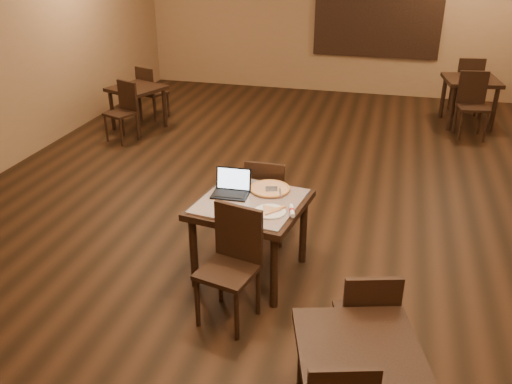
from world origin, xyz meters
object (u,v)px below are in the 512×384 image
(tiled_table, at_px, (250,211))
(laptop, at_px, (232,187))
(pizza_pan, at_px, (270,190))
(chair_main_far, at_px, (267,196))
(other_table_b_chair_near, at_px, (124,108))
(other_table_a, at_px, (470,86))
(other_table_b_chair_far, at_px, (150,90))
(other_table_a_chair_far, at_px, (467,83))
(other_table_c_chair_far, at_px, (367,317))
(chair_main_near, at_px, (233,258))
(other_table_b, at_px, (137,94))
(other_table_a_chair_near, at_px, (472,101))
(other_table_c, at_px, (358,360))

(tiled_table, distance_m, laptop, 0.28)
(laptop, height_order, pizza_pan, laptop)
(chair_main_far, bearing_deg, other_table_b_chair_near, -40.51)
(other_table_a, relative_size, other_table_b_chair_far, 1.04)
(other_table_a, bearing_deg, chair_main_far, -125.29)
(other_table_a_chair_far, height_order, other_table_c_chair_far, other_table_a_chair_far)
(chair_main_near, height_order, chair_main_far, chair_main_near)
(other_table_b_chair_far, xyz_separation_m, other_table_c_chair_far, (3.97, -5.11, -0.00))
(other_table_b, xyz_separation_m, other_table_c_chair_far, (3.94, -4.58, -0.07))
(other_table_a, xyz_separation_m, other_table_b, (-5.14, -1.55, -0.07))
(chair_main_near, height_order, pizza_pan, chair_main_near)
(pizza_pan, bearing_deg, other_table_a, 65.80)
(other_table_a, xyz_separation_m, other_table_c_chair_far, (-1.20, -6.13, -0.14))
(pizza_pan, relative_size, other_table_b_chair_far, 0.37)
(other_table_a_chair_near, bearing_deg, laptop, -127.49)
(other_table_b_chair_far, distance_m, other_table_c_chair_far, 6.47)
(tiled_table, xyz_separation_m, other_table_c_chair_far, (1.11, -1.02, -0.16))
(chair_main_near, xyz_separation_m, pizza_pan, (0.10, 0.86, 0.22))
(other_table_c_chair_far, bearing_deg, other_table_b, -65.77)
(tiled_table, bearing_deg, chair_main_far, 98.49)
(chair_main_near, distance_m, pizza_pan, 0.89)
(other_table_b, bearing_deg, other_table_c, -31.39)
(laptop, height_order, other_table_b_chair_near, laptop)
(other_table_a_chair_near, relative_size, other_table_c, 1.10)
(chair_main_far, relative_size, other_table_b_chair_far, 1.02)
(laptop, distance_m, other_table_b_chair_near, 3.93)
(other_table_a_chair_far, relative_size, other_table_b, 1.05)
(other_table_a_chair_near, height_order, other_table_b_chair_near, other_table_a_chair_near)
(tiled_table, distance_m, other_table_a, 5.61)
(other_table_a_chair_near, distance_m, other_table_b_chair_near, 5.31)
(tiled_table, distance_m, other_table_c, 1.89)
(chair_main_far, bearing_deg, laptop, 69.19)
(other_table_b_chair_near, height_order, other_table_c, other_table_b_chair_near)
(tiled_table, height_order, other_table_a_chair_far, other_table_a_chair_far)
(chair_main_far, relative_size, other_table_b_chair_near, 1.02)
(other_table_a_chair_far, bearing_deg, tiled_table, 59.73)
(other_table_b_chair_far, bearing_deg, other_table_c_chair_far, 148.94)
(tiled_table, distance_m, other_table_b, 4.55)
(chair_main_far, bearing_deg, other_table_a, -116.98)
(chair_main_far, bearing_deg, other_table_a_chair_far, -114.36)
(tiled_table, relative_size, other_table_b, 1.10)
(other_table_c, bearing_deg, other_table_a_chair_far, 63.86)
(chair_main_far, distance_m, other_table_a, 5.05)
(chair_main_near, xyz_separation_m, chair_main_far, (-0.02, 1.24, -0.03))
(tiled_table, distance_m, other_table_b_chair_near, 4.13)
(other_table_b_chair_far, height_order, other_table_c, other_table_b_chair_far)
(chair_main_near, height_order, other_table_b_chair_far, chair_main_near)
(chair_main_near, xyz_separation_m, other_table_c_chair_far, (1.09, -0.41, -0.05))
(other_table_a_chair_far, bearing_deg, other_table_b_chair_far, 9.19)
(other_table_a, height_order, other_table_c_chair_far, other_table_c_chair_far)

